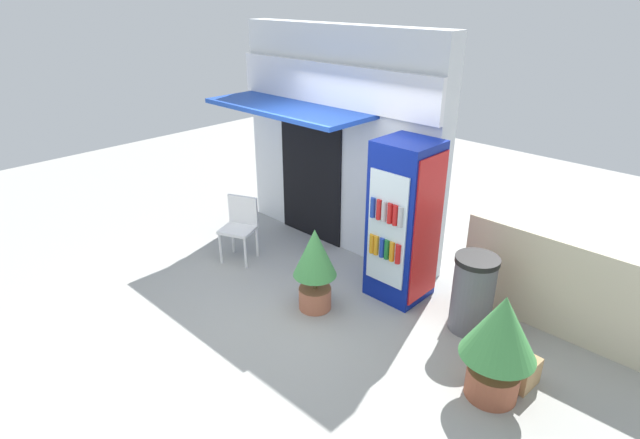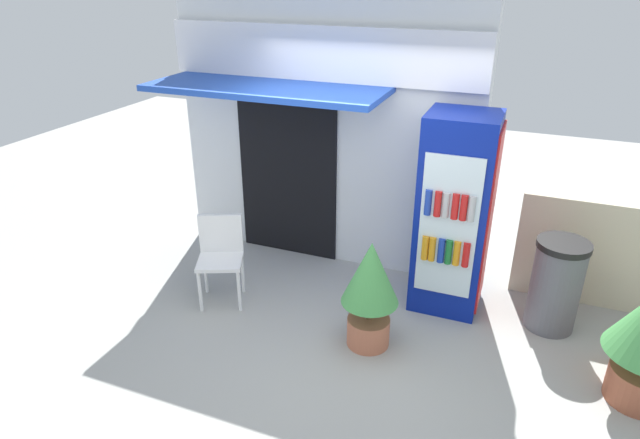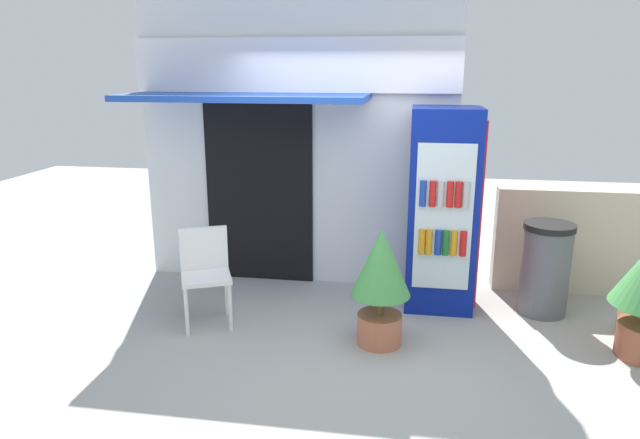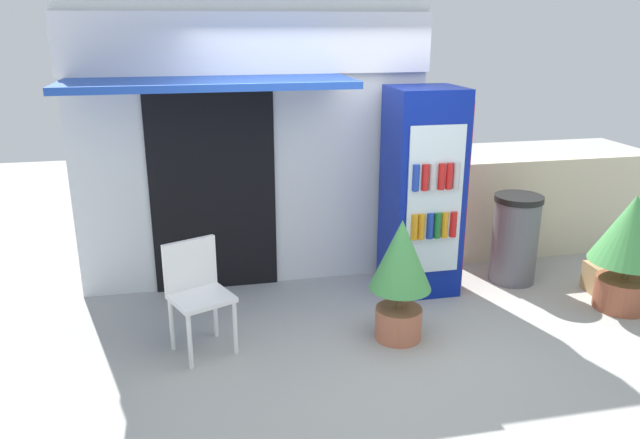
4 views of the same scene
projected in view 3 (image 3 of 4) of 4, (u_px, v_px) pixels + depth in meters
ground at (339, 342)px, 5.00m from camera, size 16.00×16.00×0.00m
storefront_building at (295, 138)px, 6.17m from camera, size 3.40×1.24×3.10m
drink_cooler at (443, 210)px, 5.55m from camera, size 0.68×0.69×1.98m
plastic_chair at (205, 268)px, 5.27m from camera, size 0.57×0.55×0.90m
potted_plant_near_shop at (381, 277)px, 4.82m from camera, size 0.51×0.51×1.04m
trash_bin at (545, 268)px, 5.49m from camera, size 0.48×0.48×0.91m
stone_boundary_wall at (618, 243)px, 5.94m from camera, size 2.50×0.21×1.12m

